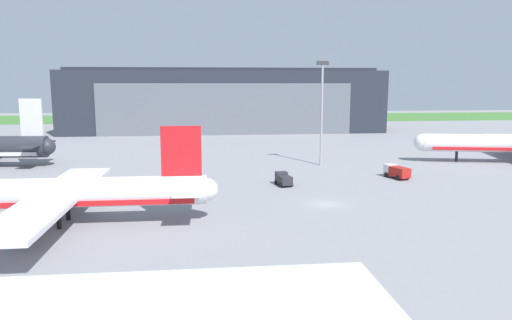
{
  "coord_description": "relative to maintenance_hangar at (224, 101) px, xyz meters",
  "views": [
    {
      "loc": [
        -16.71,
        -63.41,
        16.69
      ],
      "look_at": [
        -8.03,
        16.39,
        3.79
      ],
      "focal_mm": 33.57,
      "sensor_mm": 36.0,
      "label": 1
    }
  ],
  "objects": [
    {
      "name": "ground_plane",
      "position": [
        9.56,
        -107.06,
        -10.57
      ],
      "size": [
        440.0,
        440.0,
        0.0
      ],
      "primitive_type": "plane",
      "color": "gray"
    },
    {
      "name": "fuel_bowser",
      "position": [
        26.7,
        -90.31,
        -9.31
      ],
      "size": [
        3.53,
        5.49,
        2.26
      ],
      "color": "silver",
      "rests_on": "ground_plane"
    },
    {
      "name": "baggage_tug",
      "position": [
        5.72,
        -94.11,
        -9.48
      ],
      "size": [
        2.77,
        4.12,
        2.11
      ],
      "color": "#2D2D33",
      "rests_on": "ground_plane"
    },
    {
      "name": "apron_light_mast",
      "position": [
        16.66,
        -75.09,
        1.65
      ],
      "size": [
        2.4,
        0.5,
        21.1
      ],
      "color": "#99999E",
      "rests_on": "ground_plane"
    },
    {
      "name": "maintenance_hangar",
      "position": [
        0.0,
        0.0,
        0.0
      ],
      "size": [
        108.27,
        30.88,
        22.06
      ],
      "color": "#232833",
      "rests_on": "ground_plane"
    },
    {
      "name": "grass_field_strip",
      "position": [
        9.56,
        62.24,
        -10.53
      ],
      "size": [
        440.0,
        56.0,
        0.08
      ],
      "primitive_type": "cube",
      "color": "#427632",
      "rests_on": "ground_plane"
    },
    {
      "name": "airliner_near_left",
      "position": [
        -25.48,
        -112.93,
        -6.87
      ],
      "size": [
        40.27,
        35.21,
        11.67
      ],
      "color": "silver",
      "rests_on": "ground_plane"
    }
  ]
}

